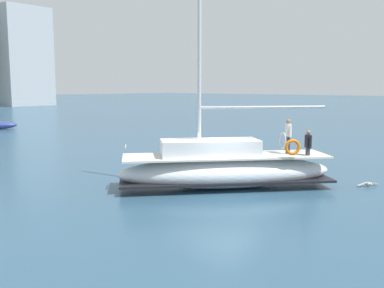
# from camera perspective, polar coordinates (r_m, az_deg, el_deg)

# --- Properties ---
(ground_plane) EXTENTS (400.00, 400.00, 0.00)m
(ground_plane) POSITION_cam_1_polar(r_m,az_deg,el_deg) (18.92, 4.21, -6.17)
(ground_plane) COLOR #2D516B
(main_sailboat) EXTENTS (8.82, 8.11, 12.57)m
(main_sailboat) POSITION_cam_1_polar(r_m,az_deg,el_deg) (19.26, 4.28, -3.16)
(main_sailboat) COLOR silver
(main_sailboat) RESTS_ON ground
(seagull) EXTENTS (1.07, 0.66, 0.17)m
(seagull) POSITION_cam_1_polar(r_m,az_deg,el_deg) (21.14, 22.35, -4.91)
(seagull) COLOR silver
(seagull) RESTS_ON ground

